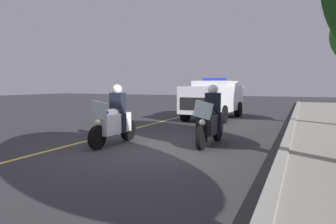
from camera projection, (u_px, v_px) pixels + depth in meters
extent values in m
plane|color=#333335|center=(146.00, 151.00, 7.94)|extent=(80.00, 80.00, 0.00)
cube|color=#9E9B93|center=(281.00, 161.00, 6.61)|extent=(48.00, 0.24, 0.15)
cube|color=#E0D14C|center=(76.00, 144.00, 8.88)|extent=(48.00, 0.12, 0.01)
cylinder|color=black|center=(97.00, 138.00, 8.06)|extent=(0.64, 0.14, 0.64)
cylinder|color=black|center=(128.00, 130.00, 9.41)|extent=(0.64, 0.16, 0.64)
cube|color=white|center=(113.00, 123.00, 8.69)|extent=(1.21, 0.47, 0.56)
ellipsoid|color=white|center=(112.00, 113.00, 8.62)|extent=(0.57, 0.33, 0.24)
cube|color=silver|center=(99.00, 110.00, 8.09)|extent=(0.07, 0.56, 0.53)
sphere|color=#F9F4CC|center=(98.00, 122.00, 8.06)|extent=(0.17, 0.17, 0.17)
sphere|color=red|center=(97.00, 112.00, 8.28)|extent=(0.09, 0.09, 0.09)
sphere|color=#1933F2|center=(107.00, 112.00, 8.14)|extent=(0.09, 0.09, 0.09)
cube|color=black|center=(118.00, 103.00, 8.85)|extent=(0.29, 0.41, 0.60)
cube|color=black|center=(123.00, 123.00, 8.76)|extent=(0.18, 0.14, 0.56)
cube|color=black|center=(111.00, 122.00, 8.93)|extent=(0.18, 0.14, 0.56)
sphere|color=white|center=(117.00, 89.00, 8.79)|extent=(0.28, 0.28, 0.28)
cylinder|color=black|center=(202.00, 138.00, 8.04)|extent=(0.64, 0.14, 0.64)
cylinder|color=black|center=(218.00, 130.00, 9.39)|extent=(0.64, 0.16, 0.64)
cube|color=black|center=(210.00, 123.00, 8.67)|extent=(1.21, 0.47, 0.56)
ellipsoid|color=black|center=(210.00, 113.00, 8.60)|extent=(0.57, 0.33, 0.24)
cube|color=silver|center=(203.00, 110.00, 8.07)|extent=(0.07, 0.56, 0.53)
sphere|color=#F9F4CC|center=(202.00, 123.00, 8.04)|extent=(0.17, 0.17, 0.17)
sphere|color=red|center=(199.00, 112.00, 8.26)|extent=(0.09, 0.09, 0.09)
sphere|color=#1933F2|center=(210.00, 112.00, 8.12)|extent=(0.09, 0.09, 0.09)
cube|color=black|center=(213.00, 103.00, 8.83)|extent=(0.29, 0.41, 0.60)
cube|color=black|center=(219.00, 123.00, 8.74)|extent=(0.18, 0.14, 0.56)
cube|color=black|center=(205.00, 122.00, 8.91)|extent=(0.18, 0.14, 0.56)
sphere|color=silver|center=(213.00, 89.00, 8.78)|extent=(0.28, 0.28, 0.28)
cube|color=silver|center=(214.00, 98.00, 15.35)|extent=(4.95, 2.03, 1.24)
cube|color=silver|center=(216.00, 85.00, 15.56)|extent=(2.44, 1.81, 0.36)
cube|color=#2633D8|center=(215.00, 79.00, 15.36)|extent=(0.31, 1.21, 0.14)
cube|color=black|center=(197.00, 104.00, 13.21)|extent=(0.16, 1.62, 0.56)
cylinder|color=black|center=(223.00, 114.00, 13.63)|extent=(0.81, 0.30, 0.80)
cylinder|color=black|center=(186.00, 113.00, 14.40)|extent=(0.81, 0.30, 0.80)
cylinder|color=black|center=(238.00, 109.00, 16.42)|extent=(0.81, 0.30, 0.80)
cylinder|color=black|center=(206.00, 108.00, 17.19)|extent=(0.81, 0.30, 0.80)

